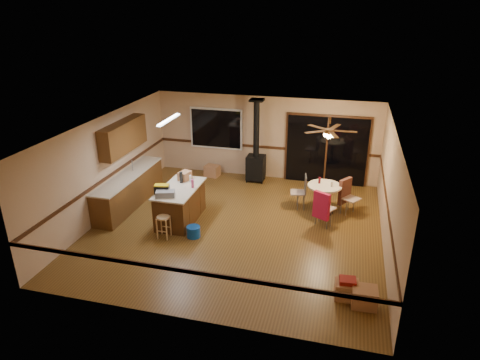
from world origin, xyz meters
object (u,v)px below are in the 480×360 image
(chair_right, at_px, (346,191))
(box_corner_b, at_px, (364,297))
(kitchen_island, at_px, (180,204))
(dining_table, at_px, (324,194))
(box_under_window, at_px, (212,171))
(chair_near, at_px, (322,205))
(wood_stove, at_px, (256,159))
(bar_stool, at_px, (164,227))
(box_corner_a, at_px, (347,290))
(toolbox_grey, at_px, (165,194))
(chair_left, at_px, (302,188))
(blue_bucket, at_px, (193,232))
(toolbox_black, at_px, (162,189))

(chair_right, bearing_deg, box_corner_b, -82.91)
(kitchen_island, xyz_separation_m, dining_table, (3.52, 1.38, 0.08))
(box_under_window, bearing_deg, chair_near, -35.03)
(wood_stove, height_order, bar_stool, wood_stove)
(dining_table, bearing_deg, chair_right, 15.50)
(box_corner_a, bearing_deg, box_corner_b, -26.69)
(wood_stove, relative_size, box_corner_a, 5.68)
(toolbox_grey, xyz_separation_m, bar_stool, (0.08, -0.39, -0.69))
(toolbox_grey, distance_m, dining_table, 4.15)
(dining_table, relative_size, chair_right, 1.28)
(chair_left, height_order, box_corner_a, chair_left)
(chair_left, relative_size, chair_near, 0.74)
(chair_left, xyz_separation_m, box_under_window, (-3.08, 1.61, -0.41))
(wood_stove, bearing_deg, box_corner_b, -58.91)
(blue_bucket, distance_m, box_corner_b, 4.24)
(toolbox_grey, distance_m, box_under_window, 3.74)
(wood_stove, bearing_deg, box_corner_a, -60.75)
(toolbox_grey, bearing_deg, kitchen_island, 76.90)
(chair_left, relative_size, box_corner_a, 1.16)
(blue_bucket, height_order, box_corner_a, box_corner_a)
(dining_table, distance_m, box_corner_a, 3.64)
(kitchen_island, distance_m, box_under_window, 3.12)
(kitchen_island, relative_size, toolbox_black, 4.71)
(toolbox_black, height_order, blue_bucket, toolbox_black)
(blue_bucket, height_order, dining_table, dining_table)
(box_under_window, bearing_deg, kitchen_island, -87.14)
(chair_right, bearing_deg, box_corner_a, -87.53)
(kitchen_island, distance_m, chair_left, 3.29)
(blue_bucket, bearing_deg, wood_stove, 79.79)
(toolbox_grey, xyz_separation_m, dining_table, (3.65, 1.93, -0.44))
(chair_right, bearing_deg, box_under_window, 159.59)
(chair_left, bearing_deg, kitchen_island, -152.94)
(toolbox_black, xyz_separation_m, box_corner_a, (4.51, -1.78, -0.83))
(box_corner_b, bearing_deg, chair_left, 112.98)
(blue_bucket, relative_size, chair_near, 0.47)
(chair_right, distance_m, box_corner_b, 3.92)
(chair_left, distance_m, box_corner_a, 3.92)
(wood_stove, xyz_separation_m, blue_bucket, (-0.68, -3.79, -0.59))
(wood_stove, xyz_separation_m, box_under_window, (-1.46, 0.05, -0.55))
(kitchen_island, distance_m, box_corner_a, 4.76)
(toolbox_black, distance_m, dining_table, 4.23)
(kitchen_island, relative_size, bar_stool, 3.03)
(bar_stool, bearing_deg, chair_right, 30.93)
(box_under_window, bearing_deg, wood_stove, -1.97)
(toolbox_black, xyz_separation_m, chair_left, (3.21, 1.90, -0.41))
(kitchen_island, bearing_deg, bar_stool, -93.16)
(toolbox_grey, height_order, blue_bucket, toolbox_grey)
(blue_bucket, height_order, box_under_window, box_under_window)
(chair_near, bearing_deg, wood_stove, 131.36)
(dining_table, height_order, box_corner_a, dining_table)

